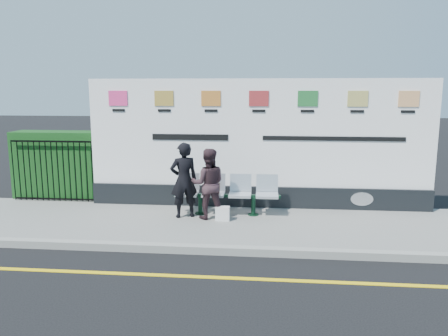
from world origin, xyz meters
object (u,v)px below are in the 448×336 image
billboard (258,152)px  woman_right (208,184)px  woman_left (184,180)px  bench (227,204)px

billboard → woman_right: size_ratio=5.25×
billboard → woman_left: (-1.58, -1.05, -0.48)m
bench → woman_right: bearing=-139.8°
woman_left → woman_right: 0.54m
bench → woman_left: size_ratio=1.38×
woman_left → woman_right: woman_left is taller
bench → woman_left: woman_left is taller
woman_right → bench: bearing=-147.4°
billboard → woman_left: 1.96m
billboard → woman_right: billboard is taller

